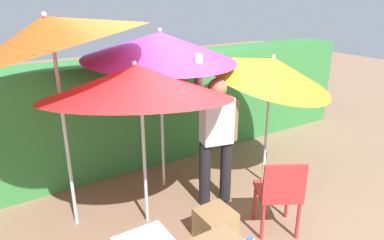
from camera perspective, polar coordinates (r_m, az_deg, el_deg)
ground_plane at (r=4.35m, az=2.19°, el=-14.91°), size 24.00×24.00×0.00m
hedge_row at (r=5.39m, az=-8.38°, el=1.55°), size 8.00×0.70×1.62m
umbrella_rainbow at (r=3.59m, az=-22.34°, el=12.89°), size 1.96×1.89×2.66m
umbrella_orange at (r=4.30m, az=-5.27°, el=11.98°), size 1.91×1.91×2.12m
umbrella_yellow at (r=3.56m, az=-8.90°, el=6.18°), size 2.00×1.98×2.04m
umbrella_navy at (r=4.58m, az=12.98°, el=8.09°), size 1.67×1.63×1.98m
person_vendor at (r=4.13m, az=4.01°, el=-2.18°), size 0.56×0.30×1.88m
chair_plastic at (r=3.89m, az=14.15°, el=-11.27°), size 0.60×0.60×0.89m
crate_cardboard at (r=3.87m, az=3.82°, el=-16.83°), size 0.37×0.36×0.34m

